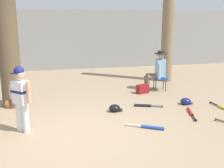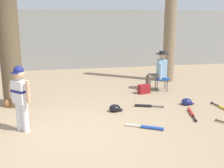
# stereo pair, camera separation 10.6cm
# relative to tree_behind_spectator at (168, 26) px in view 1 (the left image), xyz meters

# --- Properties ---
(ground_plane) EXTENTS (60.00, 60.00, 0.00)m
(ground_plane) POSITION_rel_tree_behind_spectator_xyz_m (-3.46, -3.95, -1.89)
(ground_plane) COLOR #9E8466
(concrete_back_wall) EXTENTS (18.00, 0.36, 2.46)m
(concrete_back_wall) POSITION_rel_tree_behind_spectator_xyz_m (-3.46, 3.04, -0.66)
(concrete_back_wall) COLOR gray
(concrete_back_wall) RESTS_ON ground
(tree_behind_spectator) EXTENTS (0.53, 0.53, 4.27)m
(tree_behind_spectator) POSITION_rel_tree_behind_spectator_xyz_m (0.00, 0.00, 0.00)
(tree_behind_spectator) COLOR #7F6B51
(tree_behind_spectator) RESTS_ON ground
(young_ballplayer) EXTENTS (0.57, 0.44, 1.31)m
(young_ballplayer) POSITION_rel_tree_behind_spectator_xyz_m (-4.51, -3.51, -1.14)
(young_ballplayer) COLOR white
(young_ballplayer) RESTS_ON ground
(folding_stool) EXTENTS (0.46, 0.46, 0.41)m
(folding_stool) POSITION_rel_tree_behind_spectator_xyz_m (-0.69, -1.17, -1.52)
(folding_stool) COLOR #194C9E
(folding_stool) RESTS_ON ground
(seated_spectator) EXTENTS (0.68, 0.54, 1.20)m
(seated_spectator) POSITION_rel_tree_behind_spectator_xyz_m (-0.79, -1.15, -1.25)
(seated_spectator) COLOR #6B6051
(seated_spectator) RESTS_ON ground
(handbag_beside_stool) EXTENTS (0.37, 0.26, 0.26)m
(handbag_beside_stool) POSITION_rel_tree_behind_spectator_xyz_m (-1.31, -1.39, -1.76)
(handbag_beside_stool) COLOR maroon
(handbag_beside_stool) RESTS_ON ground
(bat_red_barrel) EXTENTS (0.28, 0.79, 0.07)m
(bat_red_barrel) POSITION_rel_tree_behind_spectator_xyz_m (-0.79, -3.31, -1.85)
(bat_red_barrel) COLOR red
(bat_red_barrel) RESTS_ON ground
(bat_blue_youth) EXTENTS (0.70, 0.44, 0.07)m
(bat_blue_youth) POSITION_rel_tree_behind_spectator_xyz_m (-2.02, -3.92, -1.85)
(bat_blue_youth) COLOR #2347AD
(bat_blue_youth) RESTS_ON ground
(bat_black_composite) EXTENTS (0.69, 0.30, 0.07)m
(bat_black_composite) POSITION_rel_tree_behind_spectator_xyz_m (-1.66, -2.59, -1.85)
(bat_black_composite) COLOR black
(bat_black_composite) RESTS_ON ground
(bat_yellow_trainer) EXTENTS (0.15, 0.78, 0.07)m
(bat_yellow_trainer) POSITION_rel_tree_behind_spectator_xyz_m (0.14, -3.18, -1.85)
(bat_yellow_trainer) COLOR yellow
(bat_yellow_trainer) RESTS_ON ground
(batting_helmet_black) EXTENTS (0.32, 0.25, 0.18)m
(batting_helmet_black) POSITION_rel_tree_behind_spectator_xyz_m (-2.48, -2.77, -1.81)
(batting_helmet_black) COLOR black
(batting_helmet_black) RESTS_ON ground
(batting_helmet_navy) EXTENTS (0.32, 0.24, 0.18)m
(batting_helmet_navy) POSITION_rel_tree_behind_spectator_xyz_m (-0.57, -2.64, -1.81)
(batting_helmet_navy) COLOR navy
(batting_helmet_navy) RESTS_ON ground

